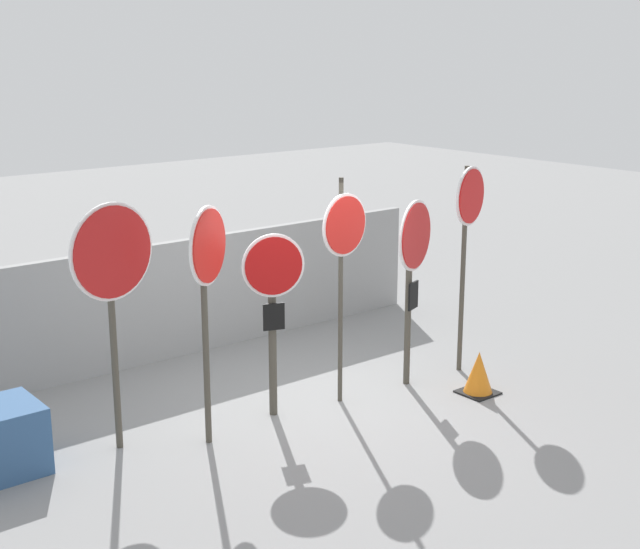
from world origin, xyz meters
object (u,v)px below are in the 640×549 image
(stop_sign_4, at_px, (413,256))
(stop_sign_5, at_px, (468,218))
(stop_sign_1, at_px, (208,269))
(stop_sign_3, at_px, (344,242))
(traffic_cone_0, at_px, (479,373))
(stop_sign_2, at_px, (273,294))
(stop_sign_0, at_px, (113,271))

(stop_sign_4, bearing_deg, stop_sign_5, -26.16)
(stop_sign_1, distance_m, stop_sign_3, 1.72)
(stop_sign_3, distance_m, traffic_cone_0, 2.26)
(stop_sign_1, xyz_separation_m, traffic_cone_0, (3.11, -0.80, -1.57))
(stop_sign_3, distance_m, stop_sign_4, 1.02)
(stop_sign_2, bearing_deg, stop_sign_0, -169.58)
(stop_sign_5, xyz_separation_m, traffic_cone_0, (-0.42, -0.62, -1.68))
(stop_sign_0, height_order, stop_sign_1, stop_sign_0)
(stop_sign_1, relative_size, traffic_cone_0, 4.83)
(stop_sign_4, distance_m, stop_sign_5, 0.90)
(stop_sign_2, bearing_deg, stop_sign_5, 13.01)
(stop_sign_1, relative_size, stop_sign_4, 1.10)
(stop_sign_2, xyz_separation_m, traffic_cone_0, (2.22, -0.96, -1.13))
(stop_sign_4, bearing_deg, stop_sign_2, 150.75)
(stop_sign_4, bearing_deg, stop_sign_3, 153.62)
(stop_sign_3, bearing_deg, stop_sign_0, 161.04)
(stop_sign_1, height_order, traffic_cone_0, stop_sign_1)
(stop_sign_1, xyz_separation_m, stop_sign_5, (3.52, -0.18, 0.11))
(stop_sign_4, height_order, traffic_cone_0, stop_sign_4)
(stop_sign_5, distance_m, traffic_cone_0, 1.84)
(stop_sign_1, xyz_separation_m, stop_sign_4, (2.69, -0.10, -0.24))
(stop_sign_2, distance_m, traffic_cone_0, 2.67)
(traffic_cone_0, bearing_deg, stop_sign_4, 120.51)
(stop_sign_0, distance_m, stop_sign_3, 2.54)
(traffic_cone_0, bearing_deg, stop_sign_1, 165.57)
(stop_sign_3, distance_m, stop_sign_5, 1.81)
(stop_sign_0, height_order, stop_sign_2, stop_sign_0)
(stop_sign_2, relative_size, traffic_cone_0, 4.02)
(stop_sign_4, bearing_deg, stop_sign_1, 156.81)
(stop_sign_2, bearing_deg, stop_sign_4, 12.05)
(stop_sign_0, bearing_deg, stop_sign_1, -41.21)
(stop_sign_2, bearing_deg, stop_sign_3, 8.73)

